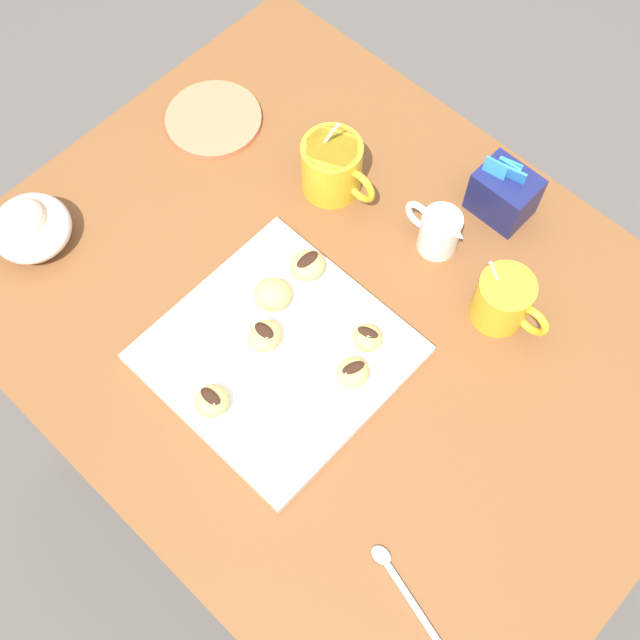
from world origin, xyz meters
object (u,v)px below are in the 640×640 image
at_px(beignet_1, 273,294).
at_px(beignet_2, 265,336).
at_px(coffee_mug_mustard_left, 333,166).
at_px(beignet_0, 367,338).
at_px(dining_table, 337,352).
at_px(sugar_caddy, 504,193).
at_px(beignet_4, 307,265).
at_px(coffee_mug_mustard_right, 504,300).
at_px(beignet_5, 353,373).
at_px(cream_pitcher_white, 439,230).
at_px(saucer_coral_left, 214,119).
at_px(ice_cream_bowl, 30,226).
at_px(beignet_3, 212,401).
at_px(pastry_plate_square, 278,353).

distance_m(beignet_1, beignet_2, 0.06).
height_order(coffee_mug_mustard_left, beignet_0, coffee_mug_mustard_left).
height_order(dining_table, beignet_2, beignet_2).
relative_size(sugar_caddy, beignet_2, 2.07).
distance_m(beignet_2, beignet_4, 0.13).
bearing_deg(coffee_mug_mustard_right, beignet_0, -121.39).
bearing_deg(beignet_5, cream_pitcher_white, 103.03).
bearing_deg(saucer_coral_left, beignet_5, -21.02).
relative_size(dining_table, beignet_0, 24.58).
relative_size(sugar_caddy, beignet_1, 1.97).
distance_m(beignet_1, beignet_4, 0.07).
bearing_deg(coffee_mug_mustard_left, beignet_4, -59.61).
height_order(ice_cream_bowl, beignet_1, ice_cream_bowl).
bearing_deg(beignet_5, sugar_caddy, 94.34).
height_order(beignet_2, beignet_3, beignet_3).
bearing_deg(sugar_caddy, beignet_0, -88.64).
xyz_separation_m(dining_table, beignet_4, (-0.08, 0.02, 0.17)).
distance_m(dining_table, saucer_coral_left, 0.43).
bearing_deg(beignet_1, ice_cream_bowl, -153.84).
relative_size(beignet_0, beignet_5, 0.93).
xyz_separation_m(pastry_plate_square, sugar_caddy, (0.07, 0.41, 0.03)).
xyz_separation_m(saucer_coral_left, beignet_0, (0.45, -0.13, 0.03)).
relative_size(ice_cream_bowl, saucer_coral_left, 0.75).
height_order(beignet_1, beignet_4, beignet_1).
xyz_separation_m(ice_cream_bowl, beignet_4, (0.34, 0.24, -0.01)).
bearing_deg(cream_pitcher_white, dining_table, -97.63).
bearing_deg(beignet_4, pastry_plate_square, -64.37).
height_order(dining_table, beignet_3, beignet_3).
height_order(ice_cream_bowl, beignet_5, ice_cream_bowl).
bearing_deg(beignet_2, beignet_0, 42.25).
bearing_deg(beignet_4, beignet_1, -91.27).
bearing_deg(ice_cream_bowl, beignet_1, 26.16).
distance_m(saucer_coral_left, beignet_2, 0.42).
xyz_separation_m(coffee_mug_mustard_left, beignet_5, (0.24, -0.22, -0.02)).
bearing_deg(cream_pitcher_white, beignet_2, -102.90).
height_order(sugar_caddy, saucer_coral_left, sugar_caddy).
relative_size(pastry_plate_square, cream_pitcher_white, 3.00).
bearing_deg(beignet_5, pastry_plate_square, -156.90).
bearing_deg(saucer_coral_left, dining_table, -16.91).
height_order(coffee_mug_mustard_right, cream_pitcher_white, coffee_mug_mustard_right).
relative_size(coffee_mug_mustard_left, saucer_coral_left, 0.90).
height_order(dining_table, ice_cream_bowl, ice_cream_bowl).
bearing_deg(ice_cream_bowl, beignet_0, 23.54).
bearing_deg(coffee_mug_mustard_left, beignet_0, -37.17).
relative_size(ice_cream_bowl, beignet_4, 2.25).
relative_size(pastry_plate_square, beignet_0, 7.39).
xyz_separation_m(ice_cream_bowl, saucer_coral_left, (0.03, 0.34, -0.03)).
height_order(beignet_0, beignet_2, same).
distance_m(dining_table, beignet_0, 0.18).
xyz_separation_m(cream_pitcher_white, saucer_coral_left, (-0.42, -0.07, -0.03)).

